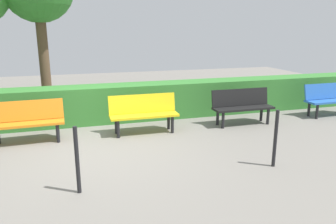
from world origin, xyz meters
name	(u,v)px	position (x,y,z in m)	size (l,w,h in m)	color
ground_plane	(93,150)	(0.00, 0.00, 0.00)	(22.45, 22.45, 0.00)	gray
bench_blue	(329,98)	(-6.33, -0.84, 0.48)	(1.42, 0.49, 0.86)	blue
bench_black	(242,105)	(-3.67, -0.78, 0.48)	(1.52, 0.46, 0.86)	black
bench_yellow	(143,112)	(-1.20, -0.80, 0.48)	(1.53, 0.47, 0.86)	yellow
bench_orange	(27,120)	(1.25, -0.85, 0.48)	(1.48, 0.52, 0.86)	orange
hedge_row	(131,102)	(-1.14, -1.98, 0.46)	(18.45, 0.75, 0.92)	#387F33
railing_post_mid	(275,139)	(-2.92, 1.68, 0.50)	(0.06, 0.06, 1.00)	black
railing_post_far	(77,160)	(0.31, 1.68, 0.50)	(0.06, 0.06, 1.00)	black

